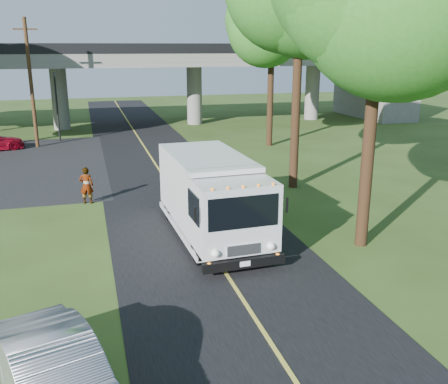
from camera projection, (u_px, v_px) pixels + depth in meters
name	position (u px, v px, depth m)	size (l,w,h in m)	color
ground	(225.00, 273.00, 16.16)	(120.00, 120.00, 0.00)	#304418
road	(172.00, 190.00, 25.41)	(7.00, 90.00, 0.02)	black
lane_line	(172.00, 190.00, 25.40)	(0.12, 90.00, 0.01)	gold
overpass	(128.00, 76.00, 44.47)	(54.00, 10.00, 7.30)	slate
traffic_signal	(56.00, 99.00, 37.76)	(0.18, 0.22, 5.20)	black
utility_pole	(31.00, 83.00, 35.13)	(1.60, 0.26, 9.00)	#472D19
tree_right_far	(276.00, 28.00, 34.54)	(5.77, 5.67, 10.99)	#382314
step_van	(212.00, 195.00, 18.83)	(3.01, 7.49, 3.10)	silver
silver_sedan	(57.00, 379.00, 9.80)	(1.66, 4.77, 1.57)	gray
pedestrian	(86.00, 185.00, 23.12)	(0.63, 0.42, 1.74)	gray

